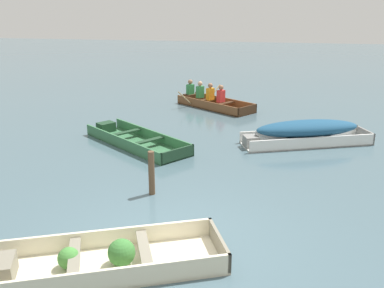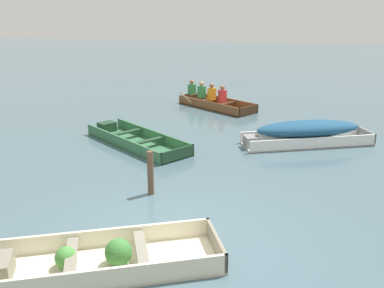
{
  "view_description": "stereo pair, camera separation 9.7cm",
  "coord_description": "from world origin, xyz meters",
  "px_view_note": "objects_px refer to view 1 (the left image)",
  "views": [
    {
      "loc": [
        1.51,
        -5.8,
        3.62
      ],
      "look_at": [
        -0.52,
        4.07,
        0.35
      ],
      "focal_mm": 40.0,
      "sensor_mm": 36.0,
      "label": 1
    },
    {
      "loc": [
        1.6,
        -5.78,
        3.62
      ],
      "look_at": [
        -0.52,
        4.07,
        0.35
      ],
      "focal_mm": 40.0,
      "sensor_mm": 36.0,
      "label": 2
    }
  ],
  "objects_px": {
    "dinghy_cream_foreground": "(101,261)",
    "skiff_white_mid_moored": "(306,131)",
    "mooring_post": "(152,173)",
    "skiff_green_near_moored": "(134,140)",
    "rowboat_wooden_brown_with_crew": "(211,101)"
  },
  "relations": [
    {
      "from": "dinghy_cream_foreground",
      "to": "mooring_post",
      "type": "height_order",
      "value": "mooring_post"
    },
    {
      "from": "skiff_white_mid_moored",
      "to": "mooring_post",
      "type": "bearing_deg",
      "value": -128.6
    },
    {
      "from": "skiff_green_near_moored",
      "to": "rowboat_wooden_brown_with_crew",
      "type": "distance_m",
      "value": 5.05
    },
    {
      "from": "rowboat_wooden_brown_with_crew",
      "to": "mooring_post",
      "type": "height_order",
      "value": "mooring_post"
    },
    {
      "from": "skiff_green_near_moored",
      "to": "rowboat_wooden_brown_with_crew",
      "type": "relative_size",
      "value": 1.11
    },
    {
      "from": "mooring_post",
      "to": "rowboat_wooden_brown_with_crew",
      "type": "bearing_deg",
      "value": 90.76
    },
    {
      "from": "skiff_white_mid_moored",
      "to": "rowboat_wooden_brown_with_crew",
      "type": "xyz_separation_m",
      "value": [
        -3.28,
        3.97,
        -0.15
      ]
    },
    {
      "from": "rowboat_wooden_brown_with_crew",
      "to": "mooring_post",
      "type": "bearing_deg",
      "value": -89.24
    },
    {
      "from": "dinghy_cream_foreground",
      "to": "skiff_white_mid_moored",
      "type": "height_order",
      "value": "skiff_white_mid_moored"
    },
    {
      "from": "dinghy_cream_foreground",
      "to": "rowboat_wooden_brown_with_crew",
      "type": "xyz_separation_m",
      "value": [
        -0.13,
        10.57,
        0.1
      ]
    },
    {
      "from": "dinghy_cream_foreground",
      "to": "skiff_green_near_moored",
      "type": "xyz_separation_m",
      "value": [
        -1.48,
        5.7,
        -0.03
      ]
    },
    {
      "from": "dinghy_cream_foreground",
      "to": "mooring_post",
      "type": "bearing_deg",
      "value": 90.59
    },
    {
      "from": "skiff_green_near_moored",
      "to": "rowboat_wooden_brown_with_crew",
      "type": "bearing_deg",
      "value": 74.53
    },
    {
      "from": "mooring_post",
      "to": "skiff_green_near_moored",
      "type": "bearing_deg",
      "value": 115.22
    },
    {
      "from": "skiff_green_near_moored",
      "to": "skiff_white_mid_moored",
      "type": "xyz_separation_m",
      "value": [
        4.63,
        0.89,
        0.27
      ]
    }
  ]
}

